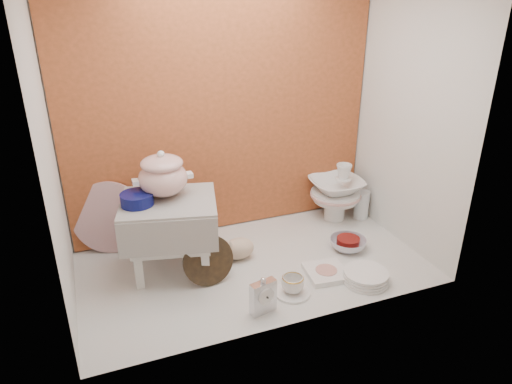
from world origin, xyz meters
TOP-DOWN VIEW (x-y plane):
  - ground at (0.00, 0.00)m, footprint 1.80×1.80m
  - niche_shell at (0.00, 0.18)m, footprint 1.86×1.03m
  - step_stool at (-0.41, 0.11)m, footprint 0.54×0.49m
  - soup_tureen at (-0.42, 0.16)m, footprint 0.36×0.36m
  - cobalt_bowl at (-0.56, 0.12)m, footprint 0.16×0.16m
  - floral_platter at (-0.69, 0.44)m, footprint 0.42×0.19m
  - blue_white_vase at (-0.40, 0.37)m, footprint 0.29×0.29m
  - lacquer_tray at (-0.26, -0.06)m, footprint 0.27×0.10m
  - mantel_clock at (-0.10, -0.38)m, footprint 0.13×0.07m
  - plush_pig at (-0.05, 0.10)m, footprint 0.24×0.18m
  - teacup_saucer at (0.09, -0.30)m, footprint 0.18×0.18m
  - gold_rim_teacup at (0.09, -0.30)m, footprint 0.14×0.14m
  - lattice_dish at (0.32, -0.22)m, footprint 0.22×0.22m
  - dinner_plate_stack at (0.47, -0.34)m, footprint 0.29×0.29m
  - crystal_bowl at (0.56, -0.03)m, footprint 0.26×0.26m
  - clear_glass_vase at (0.84, 0.28)m, footprint 0.11×0.11m
  - porcelain_tower at (0.67, 0.33)m, footprint 0.41×0.41m

SIDE VIEW (x-z plane):
  - ground at x=0.00m, z-range 0.00..0.00m
  - teacup_saucer at x=0.09m, z-range 0.00..0.01m
  - lattice_dish at x=0.32m, z-range 0.00..0.03m
  - dinner_plate_stack at x=0.47m, z-range 0.00..0.06m
  - crystal_bowl at x=0.56m, z-range 0.00..0.06m
  - gold_rim_teacup at x=0.09m, z-range 0.01..0.10m
  - plush_pig at x=-0.05m, z-range 0.00..0.13m
  - mantel_clock at x=-0.10m, z-range 0.00..0.18m
  - clear_glass_vase at x=0.84m, z-range 0.00..0.18m
  - blue_white_vase at x=-0.40m, z-range 0.00..0.23m
  - lacquer_tray at x=-0.26m, z-range 0.00..0.25m
  - porcelain_tower at x=0.67m, z-range 0.00..0.37m
  - step_stool at x=-0.41m, z-range 0.00..0.41m
  - floral_platter at x=-0.69m, z-range 0.00..0.41m
  - cobalt_bowl at x=-0.56m, z-range 0.41..0.47m
  - soup_tureen at x=-0.42m, z-range 0.41..0.65m
  - niche_shell at x=0.00m, z-range 0.17..1.70m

